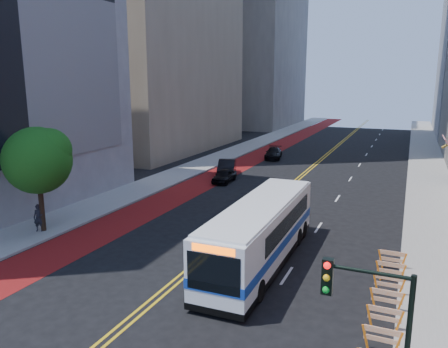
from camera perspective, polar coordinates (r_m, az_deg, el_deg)
name	(u,v)px	position (r m, az deg, el deg)	size (l,w,h in m)	color
ground	(139,313)	(19.68, -11.10, -17.40)	(160.00, 160.00, 0.00)	black
sidewalk_left	(199,166)	(50.08, -3.22, 1.11)	(4.00, 140.00, 0.15)	gray
sidewalk_right	(430,185)	(45.06, 25.28, -1.29)	(4.00, 140.00, 0.15)	gray
bus_lane_paint	(231,169)	(48.51, 0.91, 0.68)	(3.60, 140.00, 0.01)	maroon
center_line_inner	(301,175)	(46.15, 10.04, -0.10)	(0.14, 140.00, 0.01)	gold
center_line_outer	(305,175)	(46.08, 10.48, -0.13)	(0.14, 140.00, 0.01)	gold
lane_dashes	(360,165)	(53.12, 17.28, 1.14)	(0.14, 98.20, 0.01)	silver
construction_barriers	(386,306)	(19.58, 20.37, -15.88)	(1.42, 10.91, 1.00)	orange
street_tree	(39,158)	(29.53, -23.07, 1.97)	(4.20, 4.20, 6.70)	black
traffic_signal	(370,323)	(12.04, 18.58, -17.92)	(2.21, 0.34, 5.07)	black
transit_bus	(261,231)	(23.46, 4.91, -7.48)	(2.82, 12.34, 3.39)	white
car_a	(224,176)	(42.02, 0.05, -0.21)	(1.54, 3.82, 1.30)	black
car_b	(227,168)	(45.06, 0.36, 0.83)	(1.69, 4.86, 1.60)	black
car_c	(273,153)	(55.11, 6.48, 2.71)	(1.91, 4.70, 1.36)	black
pedestrian	(39,218)	(30.39, -23.04, -5.30)	(0.64, 0.42, 1.77)	black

